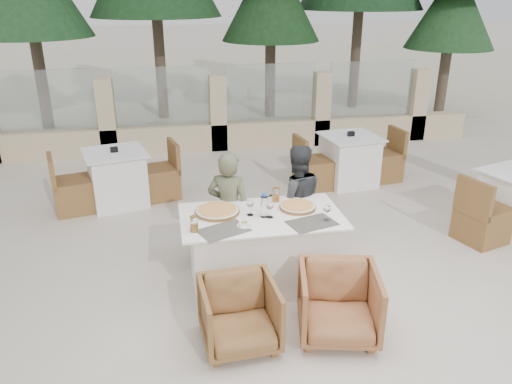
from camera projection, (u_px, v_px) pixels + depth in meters
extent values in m
plane|color=beige|center=(272.00, 285.00, 5.18)|extent=(80.00, 80.00, 0.00)
cube|color=beige|center=(190.00, 74.00, 17.91)|extent=(30.00, 16.00, 0.01)
cone|color=#1B3F1C|center=(271.00, 5.00, 11.03)|extent=(2.20, 2.20, 5.00)
cone|color=#224C24|center=(452.00, 17.00, 11.17)|extent=(1.98, 1.98, 4.50)
cube|color=#59544C|center=(224.00, 230.00, 4.62)|extent=(0.53, 0.45, 0.00)
cube|color=#4F4C44|center=(312.00, 223.00, 4.77)|extent=(0.51, 0.41, 0.00)
cylinder|color=#C75E1B|center=(217.00, 210.00, 4.98)|extent=(0.58, 0.58, 0.06)
cylinder|color=orange|center=(298.00, 206.00, 5.08)|extent=(0.40, 0.40, 0.05)
cylinder|color=#9EB9CF|center=(264.00, 205.00, 4.86)|extent=(0.08, 0.08, 0.25)
cylinder|color=#C5841B|center=(194.00, 224.00, 4.58)|extent=(0.10, 0.10, 0.15)
cylinder|color=orange|center=(276.00, 195.00, 5.23)|extent=(0.09, 0.09, 0.15)
imported|color=brown|center=(229.00, 238.00, 5.53)|extent=(0.62, 0.64, 0.56)
imported|color=brown|center=(293.00, 227.00, 5.84)|extent=(0.69, 0.70, 0.53)
imported|color=brown|center=(239.00, 315.00, 4.22)|extent=(0.67, 0.69, 0.59)
imported|color=#995F37|center=(338.00, 303.00, 4.33)|extent=(0.81, 0.82, 0.63)
imported|color=#5B5D44|center=(229.00, 210.00, 5.36)|extent=(0.56, 0.48, 1.30)
imported|color=#323536|center=(296.00, 201.00, 5.57)|extent=(0.64, 0.50, 1.30)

